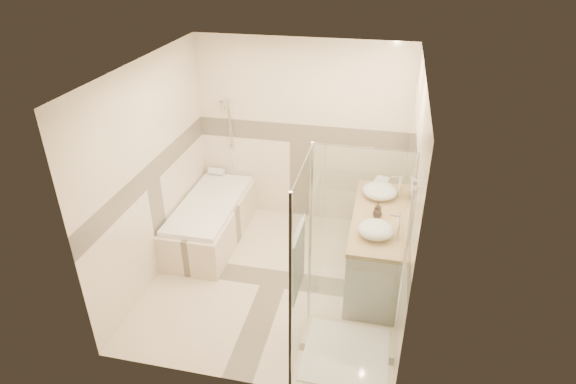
% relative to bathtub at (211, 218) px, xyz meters
% --- Properties ---
extents(room, '(2.82, 3.02, 2.52)m').
position_rel_bathtub_xyz_m(room, '(1.08, -0.64, 0.95)').
color(room, beige).
rests_on(room, ground).
extents(bathtub, '(0.75, 1.70, 0.56)m').
position_rel_bathtub_xyz_m(bathtub, '(0.00, 0.00, 0.00)').
color(bathtub, beige).
rests_on(bathtub, ground).
extents(vanity, '(0.58, 1.62, 0.85)m').
position_rel_bathtub_xyz_m(vanity, '(2.15, -0.35, 0.12)').
color(vanity, silver).
rests_on(vanity, ground).
extents(shower_enclosure, '(0.96, 0.93, 2.04)m').
position_rel_bathtub_xyz_m(shower_enclosure, '(1.86, -1.62, 0.20)').
color(shower_enclosure, beige).
rests_on(shower_enclosure, ground).
extents(vessel_sink_near, '(0.41, 0.41, 0.16)m').
position_rel_bathtub_xyz_m(vessel_sink_near, '(2.13, 0.07, 0.62)').
color(vessel_sink_near, white).
rests_on(vessel_sink_near, vanity).
extents(vessel_sink_far, '(0.37, 0.37, 0.15)m').
position_rel_bathtub_xyz_m(vessel_sink_far, '(2.13, -0.77, 0.62)').
color(vessel_sink_far, white).
rests_on(vessel_sink_far, vanity).
extents(faucet_near, '(0.12, 0.03, 0.30)m').
position_rel_bathtub_xyz_m(faucet_near, '(2.34, 0.07, 0.72)').
color(faucet_near, silver).
rests_on(faucet_near, vanity).
extents(faucet_far, '(0.12, 0.03, 0.28)m').
position_rel_bathtub_xyz_m(faucet_far, '(2.35, -0.77, 0.71)').
color(faucet_far, silver).
rests_on(faucet_far, vanity).
extents(amenity_bottle_a, '(0.08, 0.08, 0.15)m').
position_rel_bathtub_xyz_m(amenity_bottle_a, '(2.13, -0.35, 0.62)').
color(amenity_bottle_a, black).
rests_on(amenity_bottle_a, vanity).
extents(amenity_bottle_b, '(0.13, 0.13, 0.13)m').
position_rel_bathtub_xyz_m(amenity_bottle_b, '(2.13, -0.39, 0.61)').
color(amenity_bottle_b, black).
rests_on(amenity_bottle_b, vanity).
extents(folded_towels, '(0.22, 0.29, 0.08)m').
position_rel_bathtub_xyz_m(folded_towels, '(2.13, 0.34, 0.58)').
color(folded_towels, silver).
rests_on(folded_towels, vanity).
extents(rolled_towel, '(0.22, 0.10, 0.10)m').
position_rel_bathtub_xyz_m(rolled_towel, '(-0.17, 0.76, 0.30)').
color(rolled_towel, silver).
rests_on(rolled_towel, bathtub).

